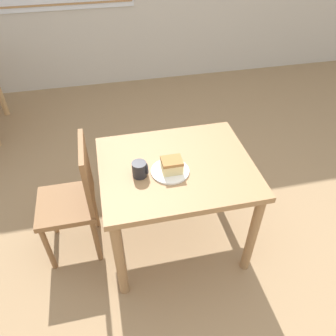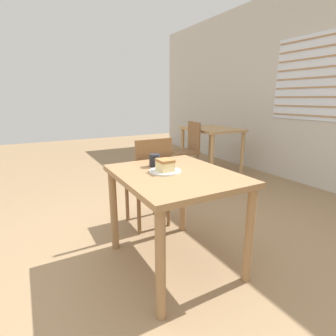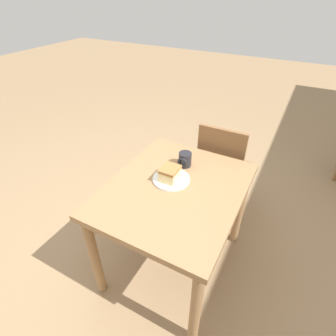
{
  "view_description": "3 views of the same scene",
  "coord_description": "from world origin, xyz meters",
  "px_view_note": "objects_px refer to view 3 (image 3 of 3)",
  "views": [
    {
      "loc": [
        -0.52,
        -1.14,
        2.03
      ],
      "look_at": [
        -0.22,
        0.22,
        0.81
      ],
      "focal_mm": 35.0,
      "sensor_mm": 36.0,
      "label": 1
    },
    {
      "loc": [
        1.39,
        -0.58,
        1.24
      ],
      "look_at": [
        -0.24,
        0.32,
        0.74
      ],
      "focal_mm": 28.0,
      "sensor_mm": 36.0,
      "label": 2
    },
    {
      "loc": [
        0.93,
        0.85,
        1.73
      ],
      "look_at": [
        -0.2,
        0.25,
        0.82
      ],
      "focal_mm": 28.0,
      "sensor_mm": 36.0,
      "label": 3
    }
  ],
  "objects_px": {
    "dining_table_near": "(175,201)",
    "cake_slice": "(170,173)",
    "chair_near_window": "(222,168)",
    "plate": "(171,179)",
    "coffee_mug": "(185,160)"
  },
  "relations": [
    {
      "from": "chair_near_window",
      "to": "plate",
      "type": "distance_m",
      "value": 0.67
    },
    {
      "from": "plate",
      "to": "chair_near_window",
      "type": "bearing_deg",
      "value": 165.73
    },
    {
      "from": "dining_table_near",
      "to": "chair_near_window",
      "type": "bearing_deg",
      "value": 171.35
    },
    {
      "from": "chair_near_window",
      "to": "plate",
      "type": "height_order",
      "value": "chair_near_window"
    },
    {
      "from": "dining_table_near",
      "to": "cake_slice",
      "type": "relative_size",
      "value": 7.77
    },
    {
      "from": "chair_near_window",
      "to": "plate",
      "type": "relative_size",
      "value": 3.89
    },
    {
      "from": "cake_slice",
      "to": "coffee_mug",
      "type": "distance_m",
      "value": 0.19
    },
    {
      "from": "dining_table_near",
      "to": "cake_slice",
      "type": "distance_m",
      "value": 0.18
    },
    {
      "from": "chair_near_window",
      "to": "dining_table_near",
      "type": "bearing_deg",
      "value": 81.35
    },
    {
      "from": "plate",
      "to": "coffee_mug",
      "type": "height_order",
      "value": "coffee_mug"
    },
    {
      "from": "chair_near_window",
      "to": "cake_slice",
      "type": "xyz_separation_m",
      "value": [
        0.61,
        -0.16,
        0.3
      ]
    },
    {
      "from": "plate",
      "to": "coffee_mug",
      "type": "relative_size",
      "value": 2.41
    },
    {
      "from": "plate",
      "to": "cake_slice",
      "type": "relative_size",
      "value": 1.9
    },
    {
      "from": "cake_slice",
      "to": "coffee_mug",
      "type": "xyz_separation_m",
      "value": [
        -0.19,
        0.01,
        -0.01
      ]
    },
    {
      "from": "dining_table_near",
      "to": "plate",
      "type": "relative_size",
      "value": 4.09
    }
  ]
}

